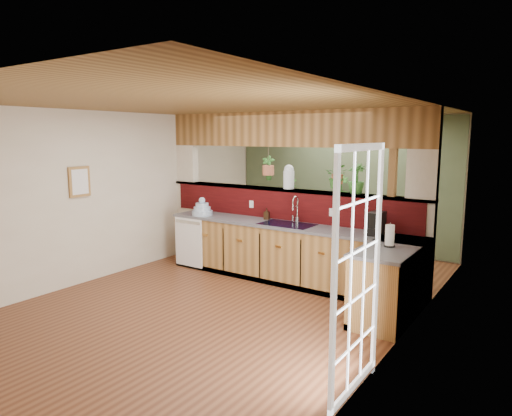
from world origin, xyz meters
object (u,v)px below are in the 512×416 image
Objects in this scene: dish_stack at (202,210)px; soap_dispenser at (267,214)px; paper_towel at (390,236)px; glass_jar at (289,177)px; shelving_console at (316,222)px; faucet at (296,208)px; coffee_maker at (376,224)px.

dish_stack reaches higher than soap_dispenser.
paper_towel is 2.20m from glass_jar.
soap_dispenser is 2.17m from shelving_console.
faucet is at bearing -0.57° from soap_dispenser.
shelving_console is (0.93, 2.39, -0.49)m from dish_stack.
coffee_maker is at bearing -12.84° from glass_jar.
paper_towel is 3.72m from shelving_console.
dish_stack is 0.26× the size of shelving_console.
faucet reaches higher than paper_towel.
dish_stack is at bearing -170.57° from faucet.
coffee_maker is at bearing 2.58° from dish_stack.
coffee_maker is 0.24× the size of shelving_console.
dish_stack is 1.59m from glass_jar.
dish_stack is at bearing -169.56° from coffee_maker.
soap_dispenser is (1.11, 0.28, -0.00)m from dish_stack.
coffee_maker is 1.69m from glass_jar.
dish_stack is 2.61m from shelving_console.
coffee_maker is at bearing -4.54° from soap_dispenser.
faucet reaches higher than shelving_console.
paper_towel is 0.74× the size of glass_jar.
soap_dispenser is at bearing -176.68° from coffee_maker.
soap_dispenser is 0.14× the size of shelving_console.
coffee_maker is 0.66m from paper_towel.
soap_dispenser is 1.84m from coffee_maker.
shelving_console is (-0.72, 2.12, -0.63)m from faucet.
faucet is 0.32× the size of shelving_console.
glass_jar is (-0.26, 0.22, 0.46)m from faucet.
faucet is at bearing -39.99° from glass_jar.
soap_dispenser is 0.64× the size of paper_towel.
coffee_maker is (1.84, -0.15, 0.05)m from soap_dispenser.
coffee_maker is 1.10× the size of paper_towel.
faucet reaches higher than dish_stack.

